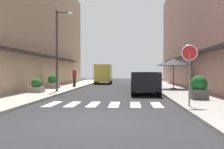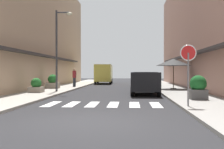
{
  "view_description": "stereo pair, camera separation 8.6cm",
  "coord_description": "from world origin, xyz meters",
  "px_view_note": "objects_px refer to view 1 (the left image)",
  "views": [
    {
      "loc": [
        1.16,
        -8.3,
        1.49
      ],
      "look_at": [
        -0.43,
        17.02,
        1.24
      ],
      "focal_mm": 44.81,
      "sensor_mm": 36.0,
      "label": 1
    },
    {
      "loc": [
        1.24,
        -8.29,
        1.49
      ],
      "look_at": [
        -0.43,
        17.02,
        1.24
      ],
      "focal_mm": 44.81,
      "sensor_mm": 36.0,
      "label": 2
    }
  ],
  "objects_px": {
    "street_lamp": "(59,42)",
    "parked_car_near": "(146,80)",
    "planter_far": "(53,82)",
    "pedestrian_walking_near": "(74,77)",
    "cafe_umbrella": "(173,62)",
    "planter_corner": "(199,87)",
    "parked_car_mid": "(141,78)",
    "round_street_sign": "(189,59)",
    "planter_midblock": "(36,86)",
    "delivery_van": "(104,72)"
  },
  "relations": [
    {
      "from": "parked_car_mid",
      "to": "planter_midblock",
      "type": "bearing_deg",
      "value": -136.68
    },
    {
      "from": "planter_midblock",
      "to": "planter_far",
      "type": "xyz_separation_m",
      "value": [
        -0.16,
        4.5,
        0.09
      ]
    },
    {
      "from": "delivery_van",
      "to": "planter_corner",
      "type": "relative_size",
      "value": 4.56
    },
    {
      "from": "parked_car_near",
      "to": "planter_corner",
      "type": "bearing_deg",
      "value": -60.23
    },
    {
      "from": "cafe_umbrella",
      "to": "street_lamp",
      "type": "bearing_deg",
      "value": -158.27
    },
    {
      "from": "planter_midblock",
      "to": "pedestrian_walking_near",
      "type": "bearing_deg",
      "value": 81.7
    },
    {
      "from": "round_street_sign",
      "to": "street_lamp",
      "type": "bearing_deg",
      "value": 132.43
    },
    {
      "from": "street_lamp",
      "to": "round_street_sign",
      "type": "bearing_deg",
      "value": -47.57
    },
    {
      "from": "round_street_sign",
      "to": "planter_midblock",
      "type": "height_order",
      "value": "round_street_sign"
    },
    {
      "from": "planter_midblock",
      "to": "pedestrian_walking_near",
      "type": "height_order",
      "value": "pedestrian_walking_near"
    },
    {
      "from": "parked_car_near",
      "to": "planter_corner",
      "type": "distance_m",
      "value": 4.82
    },
    {
      "from": "planter_midblock",
      "to": "planter_far",
      "type": "height_order",
      "value": "planter_far"
    },
    {
      "from": "parked_car_near",
      "to": "round_street_sign",
      "type": "relative_size",
      "value": 1.82
    },
    {
      "from": "delivery_van",
      "to": "cafe_umbrella",
      "type": "xyz_separation_m",
      "value": [
        6.72,
        -11.96,
        0.84
      ]
    },
    {
      "from": "round_street_sign",
      "to": "planter_corner",
      "type": "xyz_separation_m",
      "value": [
        1.06,
        2.83,
        -1.28
      ]
    },
    {
      "from": "parked_car_near",
      "to": "pedestrian_walking_near",
      "type": "relative_size",
      "value": 2.64
    },
    {
      "from": "planter_far",
      "to": "pedestrian_walking_near",
      "type": "xyz_separation_m",
      "value": [
        1.22,
        2.83,
        0.38
      ]
    },
    {
      "from": "planter_midblock",
      "to": "pedestrian_walking_near",
      "type": "xyz_separation_m",
      "value": [
        1.07,
        7.33,
        0.47
      ]
    },
    {
      "from": "round_street_sign",
      "to": "street_lamp",
      "type": "height_order",
      "value": "street_lamp"
    },
    {
      "from": "parked_car_mid",
      "to": "planter_corner",
      "type": "distance_m",
      "value": 11.06
    },
    {
      "from": "parked_car_near",
      "to": "planter_far",
      "type": "relative_size",
      "value": 3.86
    },
    {
      "from": "planter_midblock",
      "to": "pedestrian_walking_near",
      "type": "relative_size",
      "value": 0.57
    },
    {
      "from": "planter_corner",
      "to": "planter_far",
      "type": "distance_m",
      "value": 12.93
    },
    {
      "from": "parked_car_mid",
      "to": "planter_far",
      "type": "xyz_separation_m",
      "value": [
        -7.35,
        -2.28,
        -0.29
      ]
    },
    {
      "from": "pedestrian_walking_near",
      "to": "delivery_van",
      "type": "bearing_deg",
      "value": -154.71
    },
    {
      "from": "planter_midblock",
      "to": "parked_car_near",
      "type": "bearing_deg",
      "value": 1.31
    },
    {
      "from": "delivery_van",
      "to": "street_lamp",
      "type": "relative_size",
      "value": 0.96
    },
    {
      "from": "parked_car_near",
      "to": "planter_midblock",
      "type": "height_order",
      "value": "parked_car_near"
    },
    {
      "from": "planter_midblock",
      "to": "planter_far",
      "type": "distance_m",
      "value": 4.5
    },
    {
      "from": "street_lamp",
      "to": "parked_car_near",
      "type": "bearing_deg",
      "value": -8.97
    },
    {
      "from": "planter_corner",
      "to": "street_lamp",
      "type": "bearing_deg",
      "value": 148.42
    },
    {
      "from": "planter_far",
      "to": "pedestrian_walking_near",
      "type": "relative_size",
      "value": 0.68
    },
    {
      "from": "planter_corner",
      "to": "planter_midblock",
      "type": "bearing_deg",
      "value": 157.27
    },
    {
      "from": "parked_car_mid",
      "to": "planter_corner",
      "type": "xyz_separation_m",
      "value": [
        2.39,
        -10.79,
        -0.22
      ]
    },
    {
      "from": "planter_far",
      "to": "parked_car_mid",
      "type": "bearing_deg",
      "value": 17.27
    },
    {
      "from": "round_street_sign",
      "to": "pedestrian_walking_near",
      "type": "bearing_deg",
      "value": 117.73
    },
    {
      "from": "parked_car_near",
      "to": "street_lamp",
      "type": "xyz_separation_m",
      "value": [
        -5.93,
        0.94,
        2.63
      ]
    },
    {
      "from": "street_lamp",
      "to": "cafe_umbrella",
      "type": "distance_m",
      "value": 9.13
    },
    {
      "from": "parked_car_mid",
      "to": "cafe_umbrella",
      "type": "xyz_separation_m",
      "value": [
        2.46,
        -2.33,
        1.32
      ]
    },
    {
      "from": "delivery_van",
      "to": "planter_far",
      "type": "bearing_deg",
      "value": -104.54
    },
    {
      "from": "parked_car_near",
      "to": "round_street_sign",
      "type": "bearing_deg",
      "value": -79.26
    },
    {
      "from": "cafe_umbrella",
      "to": "planter_far",
      "type": "height_order",
      "value": "cafe_umbrella"
    },
    {
      "from": "parked_car_near",
      "to": "parked_car_mid",
      "type": "relative_size",
      "value": 0.99
    },
    {
      "from": "planter_midblock",
      "to": "pedestrian_walking_near",
      "type": "distance_m",
      "value": 7.42
    },
    {
      "from": "round_street_sign",
      "to": "street_lamp",
      "type": "xyz_separation_m",
      "value": [
        -7.26,
        7.94,
        1.56
      ]
    },
    {
      "from": "round_street_sign",
      "to": "street_lamp",
      "type": "relative_size",
      "value": 0.43
    },
    {
      "from": "delivery_van",
      "to": "street_lamp",
      "type": "distance_m",
      "value": 15.54
    },
    {
      "from": "pedestrian_walking_near",
      "to": "round_street_sign",
      "type": "bearing_deg",
      "value": 64.63
    },
    {
      "from": "planter_far",
      "to": "round_street_sign",
      "type": "bearing_deg",
      "value": -52.58
    },
    {
      "from": "cafe_umbrella",
      "to": "planter_corner",
      "type": "distance_m",
      "value": 8.6
    }
  ]
}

